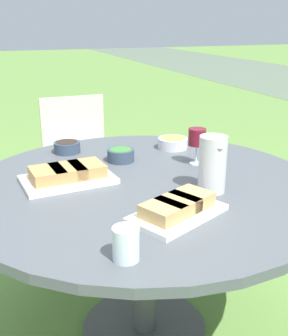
# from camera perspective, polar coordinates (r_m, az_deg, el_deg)

# --- Properties ---
(ground_plane) EXTENTS (40.00, 40.00, 0.00)m
(ground_plane) POSITION_cam_1_polar(r_m,az_deg,el_deg) (2.14, -0.00, -20.86)
(ground_plane) COLOR #668E42
(dining_table) EXTENTS (1.48, 1.48, 0.75)m
(dining_table) POSITION_cam_1_polar(r_m,az_deg,el_deg) (1.79, -0.00, -4.80)
(dining_table) COLOR #4C4C51
(dining_table) RESTS_ON ground_plane
(chair_near_right) EXTENTS (0.43, 0.45, 0.89)m
(chair_near_right) POSITION_cam_1_polar(r_m,az_deg,el_deg) (2.93, -8.93, 2.17)
(chair_near_right) COLOR beige
(chair_near_right) RESTS_ON ground_plane
(water_pitcher) EXTENTS (0.12, 0.11, 0.22)m
(water_pitcher) POSITION_cam_1_polar(r_m,az_deg,el_deg) (1.64, 9.25, 0.52)
(water_pitcher) COLOR silver
(water_pitcher) RESTS_ON dining_table
(wine_glass) EXTENTS (0.08, 0.08, 0.17)m
(wine_glass) POSITION_cam_1_polar(r_m,az_deg,el_deg) (1.94, 7.19, 4.03)
(wine_glass) COLOR silver
(wine_glass) RESTS_ON dining_table
(platter_bread_main) EXTENTS (0.27, 0.39, 0.07)m
(platter_bread_main) POSITION_cam_1_polar(r_m,az_deg,el_deg) (1.76, -10.28, -0.90)
(platter_bread_main) COLOR white
(platter_bread_main) RESTS_ON dining_table
(platter_charcuterie) EXTENTS (0.31, 0.38, 0.07)m
(platter_charcuterie) POSITION_cam_1_polar(r_m,az_deg,el_deg) (1.44, 4.59, -5.46)
(platter_charcuterie) COLOR white
(platter_charcuterie) RESTS_ON dining_table
(bowl_fries) EXTENTS (0.15, 0.15, 0.06)m
(bowl_fries) POSITION_cam_1_polar(r_m,az_deg,el_deg) (2.20, 3.91, 3.46)
(bowl_fries) COLOR silver
(bowl_fries) RESTS_ON dining_table
(bowl_salad) EXTENTS (0.13, 0.13, 0.06)m
(bowl_salad) POSITION_cam_1_polar(r_m,az_deg,el_deg) (2.00, -3.18, 1.85)
(bowl_salad) COLOR #334256
(bowl_salad) RESTS_ON dining_table
(bowl_olives) EXTENTS (0.13, 0.13, 0.06)m
(bowl_olives) POSITION_cam_1_polar(r_m,az_deg,el_deg) (2.16, -10.39, 2.88)
(bowl_olives) COLOR #334256
(bowl_olives) RESTS_ON dining_table
(cup_water_near) EXTENTS (0.08, 0.08, 0.10)m
(cup_water_near) POSITION_cam_1_polar(r_m,az_deg,el_deg) (1.18, -2.48, -10.22)
(cup_water_near) COLOR silver
(cup_water_near) RESTS_ON dining_table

